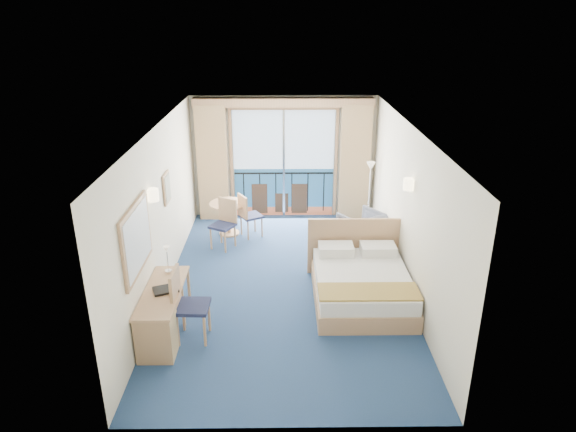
{
  "coord_description": "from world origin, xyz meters",
  "views": [
    {
      "loc": [
        -0.04,
        -7.72,
        4.37
      ],
      "look_at": [
        0.06,
        0.2,
        1.18
      ],
      "focal_mm": 32.0,
      "sensor_mm": 36.0,
      "label": 1
    }
  ],
  "objects_px": {
    "nightstand": "(379,247)",
    "round_table": "(228,210)",
    "floor_lamp": "(370,178)",
    "desk": "(158,326)",
    "table_chair_b": "(225,221)",
    "desk_chair": "(185,301)",
    "armchair": "(362,230)",
    "table_chair_a": "(248,213)",
    "bed": "(361,283)"
  },
  "relations": [
    {
      "from": "round_table",
      "to": "table_chair_a",
      "type": "xyz_separation_m",
      "value": [
        0.41,
        -0.15,
        -0.0
      ]
    },
    {
      "from": "nightstand",
      "to": "round_table",
      "type": "distance_m",
      "value": 3.19
    },
    {
      "from": "desk_chair",
      "to": "floor_lamp",
      "type": "bearing_deg",
      "value": -36.53
    },
    {
      "from": "nightstand",
      "to": "round_table",
      "type": "bearing_deg",
      "value": 156.28
    },
    {
      "from": "floor_lamp",
      "to": "desk",
      "type": "relative_size",
      "value": 0.96
    },
    {
      "from": "armchair",
      "to": "table_chair_b",
      "type": "relative_size",
      "value": 0.81
    },
    {
      "from": "armchair",
      "to": "table_chair_b",
      "type": "xyz_separation_m",
      "value": [
        -2.7,
        0.04,
        0.19
      ]
    },
    {
      "from": "armchair",
      "to": "round_table",
      "type": "relative_size",
      "value": 1.02
    },
    {
      "from": "desk_chair",
      "to": "nightstand",
      "type": "bearing_deg",
      "value": -50.68
    },
    {
      "from": "table_chair_a",
      "to": "desk",
      "type": "bearing_deg",
      "value": 135.79
    },
    {
      "from": "table_chair_b",
      "to": "desk",
      "type": "bearing_deg",
      "value": -70.38
    },
    {
      "from": "bed",
      "to": "round_table",
      "type": "relative_size",
      "value": 2.56
    },
    {
      "from": "nightstand",
      "to": "floor_lamp",
      "type": "bearing_deg",
      "value": 88.5
    },
    {
      "from": "floor_lamp",
      "to": "desk_chair",
      "type": "xyz_separation_m",
      "value": [
        -3.2,
        -4.03,
        -0.49
      ]
    },
    {
      "from": "round_table",
      "to": "desk",
      "type": "bearing_deg",
      "value": -98.31
    },
    {
      "from": "bed",
      "to": "floor_lamp",
      "type": "distance_m",
      "value": 3.15
    },
    {
      "from": "armchair",
      "to": "round_table",
      "type": "distance_m",
      "value": 2.77
    },
    {
      "from": "desk",
      "to": "desk_chair",
      "type": "xyz_separation_m",
      "value": [
        0.34,
        0.28,
        0.22
      ]
    },
    {
      "from": "desk",
      "to": "round_table",
      "type": "bearing_deg",
      "value": 81.69
    },
    {
      "from": "desk_chair",
      "to": "table_chair_b",
      "type": "height_order",
      "value": "desk_chair"
    },
    {
      "from": "nightstand",
      "to": "table_chair_b",
      "type": "bearing_deg",
      "value": 167.14
    },
    {
      "from": "table_chair_a",
      "to": "armchair",
      "type": "bearing_deg",
      "value": -132.16
    },
    {
      "from": "nightstand",
      "to": "floor_lamp",
      "type": "height_order",
      "value": "floor_lamp"
    },
    {
      "from": "desk_chair",
      "to": "table_chair_a",
      "type": "bearing_deg",
      "value": -8.48
    },
    {
      "from": "armchair",
      "to": "round_table",
      "type": "height_order",
      "value": "armchair"
    },
    {
      "from": "round_table",
      "to": "table_chair_a",
      "type": "height_order",
      "value": "table_chair_a"
    },
    {
      "from": "desk_chair",
      "to": "armchair",
      "type": "bearing_deg",
      "value": -42.05
    },
    {
      "from": "nightstand",
      "to": "desk",
      "type": "distance_m",
      "value": 4.41
    },
    {
      "from": "round_table",
      "to": "nightstand",
      "type": "bearing_deg",
      "value": -23.72
    },
    {
      "from": "floor_lamp",
      "to": "round_table",
      "type": "bearing_deg",
      "value": -173.51
    },
    {
      "from": "bed",
      "to": "table_chair_a",
      "type": "bearing_deg",
      "value": 128.29
    },
    {
      "from": "bed",
      "to": "table_chair_b",
      "type": "height_order",
      "value": "bed"
    },
    {
      "from": "bed",
      "to": "table_chair_b",
      "type": "bearing_deg",
      "value": 139.56
    },
    {
      "from": "desk_chair",
      "to": "table_chair_b",
      "type": "bearing_deg",
      "value": -2.4
    },
    {
      "from": "desk_chair",
      "to": "table_chair_a",
      "type": "height_order",
      "value": "desk_chair"
    },
    {
      "from": "round_table",
      "to": "bed",
      "type": "bearing_deg",
      "value": -48.08
    },
    {
      "from": "bed",
      "to": "table_chair_b",
      "type": "relative_size",
      "value": 2.01
    },
    {
      "from": "nightstand",
      "to": "floor_lamp",
      "type": "relative_size",
      "value": 0.39
    },
    {
      "from": "table_chair_a",
      "to": "round_table",
      "type": "bearing_deg",
      "value": 39.94
    },
    {
      "from": "armchair",
      "to": "desk",
      "type": "distance_m",
      "value": 4.66
    },
    {
      "from": "nightstand",
      "to": "desk",
      "type": "bearing_deg",
      "value": -142.4
    },
    {
      "from": "floor_lamp",
      "to": "round_table",
      "type": "height_order",
      "value": "floor_lamp"
    },
    {
      "from": "armchair",
      "to": "round_table",
      "type": "xyz_separation_m",
      "value": [
        -2.69,
        0.65,
        0.17
      ]
    },
    {
      "from": "nightstand",
      "to": "table_chair_b",
      "type": "relative_size",
      "value": 0.59
    },
    {
      "from": "bed",
      "to": "table_chair_a",
      "type": "height_order",
      "value": "bed"
    },
    {
      "from": "nightstand",
      "to": "desk",
      "type": "relative_size",
      "value": 0.38
    },
    {
      "from": "armchair",
      "to": "bed",
      "type": "bearing_deg",
      "value": 46.21
    },
    {
      "from": "bed",
      "to": "desk",
      "type": "xyz_separation_m",
      "value": [
        -2.96,
        -1.32,
        0.1
      ]
    },
    {
      "from": "floor_lamp",
      "to": "table_chair_b",
      "type": "distance_m",
      "value": 3.16
    },
    {
      "from": "round_table",
      "to": "table_chair_a",
      "type": "relative_size",
      "value": 0.83
    }
  ]
}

